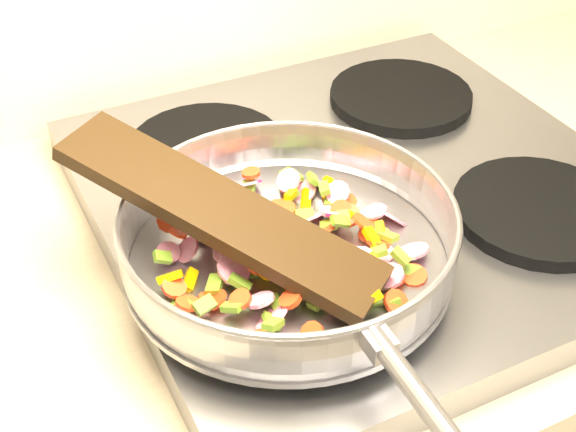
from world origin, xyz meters
name	(u,v)px	position (x,y,z in m)	size (l,w,h in m)	color
cooktop	(363,197)	(-0.70, 1.67, 0.92)	(0.60, 0.60, 0.04)	#939399
grate_fl	(314,289)	(-0.84, 1.52, 0.95)	(0.19, 0.19, 0.02)	black
grate_fr	(540,211)	(-0.56, 1.52, 0.95)	(0.19, 0.19, 0.02)	black
grate_bl	(207,148)	(-0.84, 1.81, 0.95)	(0.19, 0.19, 0.02)	black
grate_br	(401,97)	(-0.56, 1.81, 0.95)	(0.19, 0.19, 0.02)	black
saute_pan	(289,235)	(-0.85, 1.56, 0.99)	(0.38, 0.54, 0.06)	#9E9EA5
vegetable_heap	(294,244)	(-0.84, 1.57, 0.97)	(0.27, 0.26, 0.05)	red
wooden_spatula	(221,212)	(-0.91, 1.59, 1.02)	(0.33, 0.08, 0.02)	black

